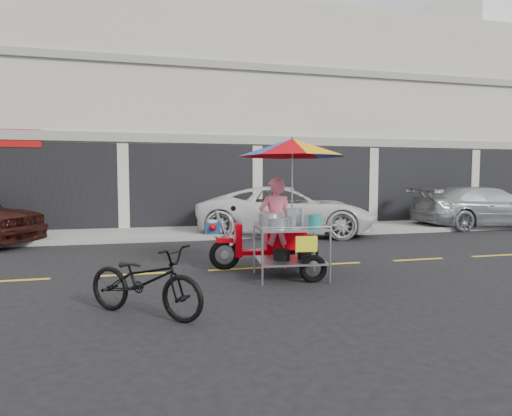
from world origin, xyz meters
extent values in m
plane|color=black|center=(0.00, 0.00, 0.00)|extent=(90.00, 90.00, 0.00)
cube|color=gray|center=(0.00, 5.50, 0.07)|extent=(45.00, 3.00, 0.15)
cube|color=beige|center=(0.00, 10.50, 4.00)|extent=(36.00, 8.00, 8.00)
cube|color=black|center=(0.00, 6.47, 1.45)|extent=(35.28, 0.06, 2.90)
cube|color=gray|center=(0.00, 6.45, 3.10)|extent=(36.00, 0.12, 0.30)
cube|color=gray|center=(0.00, 6.45, 5.60)|extent=(36.00, 0.12, 0.25)
cube|color=white|center=(14.00, 11.00, 5.20)|extent=(8.00, 7.00, 10.40)
cube|color=gold|center=(0.00, 0.00, 0.00)|extent=(42.00, 0.10, 0.01)
imported|color=silver|center=(0.46, 4.60, 0.76)|extent=(5.98, 4.03, 1.52)
imported|color=#A1A5A9|center=(7.89, 4.70, 0.74)|extent=(5.19, 2.34, 1.48)
imported|color=black|center=(-3.74, -2.51, 0.46)|extent=(1.76, 1.59, 0.93)
torus|color=black|center=(-2.28, -0.01, 0.30)|extent=(0.61, 0.17, 0.60)
torus|color=black|center=(-0.70, -0.16, 0.30)|extent=(0.61, 0.17, 0.60)
cylinder|color=#9EA0A5|center=(-2.28, -0.01, 0.30)|extent=(0.15, 0.08, 0.15)
cylinder|color=#9EA0A5|center=(-0.70, -0.16, 0.30)|extent=(0.15, 0.08, 0.15)
cube|color=#C60009|center=(-2.28, -0.01, 0.58)|extent=(0.35, 0.16, 0.08)
cylinder|color=#9EA0A5|center=(-2.28, -0.01, 0.74)|extent=(0.39, 0.09, 0.85)
cube|color=#C60009|center=(-2.02, -0.04, 0.58)|extent=(0.16, 0.37, 0.63)
cube|color=#C60009|center=(-1.54, -0.08, 0.34)|extent=(0.87, 0.38, 0.08)
cube|color=#C60009|center=(-1.07, -0.13, 0.58)|extent=(0.81, 0.35, 0.42)
cube|color=black|center=(-1.18, -0.12, 0.82)|extent=(0.71, 0.32, 0.11)
cylinder|color=#9EA0A5|center=(-2.15, -0.02, 1.05)|extent=(0.09, 0.58, 0.04)
sphere|color=black|center=(-2.07, 0.18, 1.18)|extent=(0.11, 0.11, 0.11)
cylinder|color=white|center=(-2.15, -0.02, 0.51)|extent=(0.14, 0.14, 0.05)
cube|color=navy|center=(-2.51, 0.01, 0.82)|extent=(0.30, 0.26, 0.21)
cylinder|color=white|center=(-2.51, 0.01, 0.95)|extent=(0.18, 0.18, 0.05)
cone|color=#C60009|center=(-2.53, -0.17, 0.84)|extent=(0.21, 0.25, 0.19)
torus|color=black|center=(-0.98, -1.36, 0.23)|extent=(0.49, 0.15, 0.48)
cylinder|color=#9EA0A5|center=(-1.88, -1.37, 0.45)|extent=(0.04, 0.04, 0.90)
cylinder|color=#9EA0A5|center=(-1.79, -0.43, 0.45)|extent=(0.04, 0.04, 0.90)
cylinder|color=#9EA0A5|center=(-0.73, -1.49, 0.45)|extent=(0.04, 0.04, 0.90)
cylinder|color=#9EA0A5|center=(-0.63, -0.54, 0.45)|extent=(0.04, 0.04, 0.90)
cube|color=#9EA0A5|center=(-1.26, -0.96, 0.32)|extent=(1.25, 1.06, 0.03)
cube|color=#9EA0A5|center=(-1.26, -0.96, 0.90)|extent=(1.25, 1.06, 0.04)
cylinder|color=#9EA0A5|center=(-1.30, -1.43, 0.96)|extent=(1.16, 0.14, 0.03)
cylinder|color=#9EA0A5|center=(-1.21, -0.49, 0.96)|extent=(1.16, 0.14, 0.03)
cylinder|color=#9EA0A5|center=(-1.83, -0.90, 0.96)|extent=(0.12, 0.95, 0.03)
cylinder|color=#9EA0A5|center=(-0.68, -1.01, 0.96)|extent=(0.12, 0.95, 0.03)
cylinder|color=#9EA0A5|center=(-1.21, -0.49, 0.32)|extent=(0.12, 0.79, 0.04)
cylinder|color=#9EA0A5|center=(-1.21, -0.49, 0.84)|extent=(0.12, 0.79, 0.04)
cube|color=yellow|center=(-1.15, -1.48, 0.69)|extent=(0.37, 0.06, 0.26)
cylinder|color=#B7B7BC|center=(-1.55, -0.72, 1.02)|extent=(0.46, 0.46, 0.21)
cylinder|color=#B7B7BC|center=(-1.13, -0.74, 1.06)|extent=(0.33, 0.33, 0.29)
cylinder|color=#B7B7BC|center=(-0.85, -0.94, 1.01)|extent=(0.27, 0.27, 0.19)
cylinder|color=#B7B7BC|center=(-1.54, -1.12, 0.99)|extent=(0.39, 0.39, 0.16)
cylinder|color=#1F817A|center=(-0.92, -1.26, 1.03)|extent=(0.25, 0.25, 0.23)
cylinder|color=black|center=(-1.42, -0.94, 0.43)|extent=(0.32, 0.32, 0.19)
cylinder|color=black|center=(-1.00, -0.98, 0.42)|extent=(0.28, 0.28, 0.17)
cylinder|color=#9EA0A5|center=(-1.20, -0.86, 1.69)|extent=(0.03, 0.03, 1.58)
sphere|color=#9EA0A5|center=(-1.20, -0.86, 2.50)|extent=(0.06, 0.06, 0.06)
imported|color=#DA6078|center=(-1.28, -0.11, 0.89)|extent=(0.69, 0.49, 1.79)
camera|label=1|loc=(-3.66, -8.10, 1.78)|focal=30.00mm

